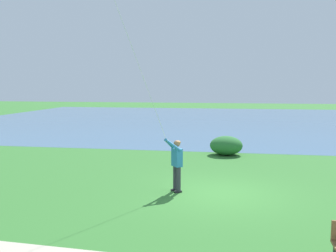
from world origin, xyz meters
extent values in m
plane|color=#33702D|center=(0.00, 0.00, 0.00)|extent=(120.00, 120.00, 0.00)
cube|color=#476B8E|center=(25.44, 4.00, 0.00)|extent=(36.00, 44.00, 0.01)
cube|color=#232328|center=(-0.11, 1.34, 0.03)|extent=(0.23, 0.26, 0.06)
cylinder|color=#383842|center=(-0.09, 1.33, 0.45)|extent=(0.14, 0.14, 0.82)
cube|color=#232328|center=(0.08, 1.49, 0.03)|extent=(0.23, 0.26, 0.06)
cylinder|color=#383842|center=(0.10, 1.47, 0.45)|extent=(0.14, 0.14, 0.82)
cube|color=teal|center=(0.00, 1.40, 1.16)|extent=(0.45, 0.42, 0.60)
sphere|color=#996B4C|center=(0.00, 1.40, 1.62)|extent=(0.22, 0.22, 0.22)
ellipsoid|color=olive|center=(0.01, 1.39, 1.66)|extent=(0.31, 0.31, 0.13)
cylinder|color=teal|center=(-0.20, 1.52, 1.61)|extent=(0.17, 0.56, 0.43)
cylinder|color=teal|center=(-0.06, 1.63, 1.61)|extent=(0.55, 0.31, 0.43)
sphere|color=#996B4C|center=(-0.23, 1.70, 1.74)|extent=(0.10, 0.10, 0.10)
cylinder|color=silver|center=(-0.95, 2.65, 4.70)|extent=(1.46, 1.91, 5.92)
ellipsoid|color=#2D7033|center=(6.82, -0.14, 0.48)|extent=(1.41, 1.64, 0.96)
camera|label=1|loc=(-11.89, -0.31, 3.55)|focal=39.50mm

